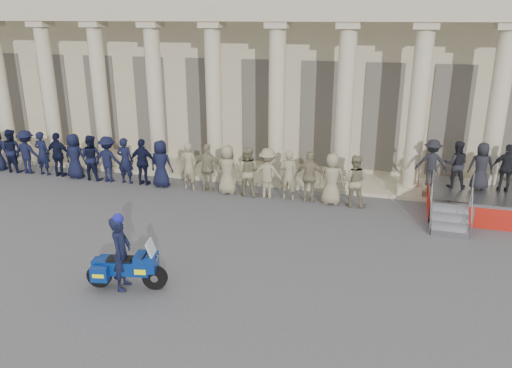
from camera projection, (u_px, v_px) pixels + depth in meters
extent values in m
plane|color=#464648|center=(155.00, 270.00, 13.37)|extent=(90.00, 90.00, 0.00)
cube|color=tan|center=(286.00, 57.00, 25.56)|extent=(40.00, 10.00, 9.00)
cube|color=tan|center=(251.00, 174.00, 21.34)|extent=(40.00, 2.60, 0.15)
cube|color=tan|center=(244.00, 7.00, 18.47)|extent=(35.80, 1.00, 1.00)
cube|color=tan|center=(11.00, 153.00, 23.71)|extent=(0.90, 0.90, 0.30)
cylinder|color=tan|center=(1.00, 91.00, 22.77)|extent=(0.64, 0.64, 5.60)
cube|color=tan|center=(58.00, 157.00, 23.01)|extent=(0.90, 0.90, 0.30)
cylinder|color=tan|center=(49.00, 93.00, 22.07)|extent=(0.64, 0.64, 5.60)
cube|color=tan|center=(40.00, 24.00, 21.13)|extent=(0.85, 0.85, 0.24)
cube|color=tan|center=(107.00, 162.00, 22.30)|extent=(0.90, 0.90, 0.30)
cylinder|color=tan|center=(101.00, 95.00, 21.36)|extent=(0.64, 0.64, 5.60)
cube|color=tan|center=(93.00, 24.00, 20.43)|extent=(0.85, 0.85, 0.24)
cube|color=tan|center=(160.00, 166.00, 21.60)|extent=(0.90, 0.90, 0.30)
cylinder|color=tan|center=(155.00, 98.00, 20.66)|extent=(0.64, 0.64, 5.60)
cube|color=tan|center=(151.00, 24.00, 19.73)|extent=(0.85, 0.85, 0.24)
cube|color=tan|center=(216.00, 171.00, 20.90)|extent=(0.90, 0.90, 0.30)
cylinder|color=tan|center=(214.00, 101.00, 19.96)|extent=(0.64, 0.64, 5.60)
cube|color=tan|center=(212.00, 25.00, 19.02)|extent=(0.85, 0.85, 0.24)
cube|color=tan|center=(276.00, 177.00, 20.19)|extent=(0.90, 0.90, 0.30)
cylinder|color=tan|center=(277.00, 104.00, 19.25)|extent=(0.64, 0.64, 5.60)
cube|color=tan|center=(278.00, 25.00, 18.32)|extent=(0.85, 0.85, 0.24)
cube|color=tan|center=(340.00, 183.00, 19.49)|extent=(0.90, 0.90, 0.30)
cylinder|color=tan|center=(344.00, 107.00, 18.55)|extent=(0.64, 0.64, 5.60)
cube|color=tan|center=(349.00, 25.00, 17.62)|extent=(0.85, 0.85, 0.24)
cube|color=tan|center=(409.00, 189.00, 18.79)|extent=(0.90, 0.90, 0.30)
cylinder|color=tan|center=(417.00, 111.00, 17.84)|extent=(0.64, 0.64, 5.60)
cube|color=tan|center=(426.00, 26.00, 16.91)|extent=(0.85, 0.85, 0.24)
cube|color=tan|center=(484.00, 195.00, 18.08)|extent=(0.90, 0.90, 0.30)
cylinder|color=tan|center=(496.00, 115.00, 17.14)|extent=(0.64, 0.64, 5.60)
cube|color=tan|center=(510.00, 26.00, 16.21)|extent=(0.85, 0.85, 0.24)
cube|color=black|center=(12.00, 98.00, 25.18)|extent=(1.30, 0.12, 4.20)
cube|color=black|center=(56.00, 100.00, 24.48)|extent=(1.30, 0.12, 4.20)
cube|color=black|center=(102.00, 103.00, 23.77)|extent=(1.30, 0.12, 4.20)
cube|color=black|center=(151.00, 106.00, 23.07)|extent=(1.30, 0.12, 4.20)
cube|color=black|center=(204.00, 108.00, 22.37)|extent=(1.30, 0.12, 4.20)
cube|color=black|center=(259.00, 111.00, 21.66)|extent=(1.30, 0.12, 4.20)
cube|color=black|center=(318.00, 114.00, 20.96)|extent=(1.30, 0.12, 4.20)
cube|color=black|center=(382.00, 118.00, 20.25)|extent=(1.30, 0.12, 4.20)
cube|color=black|center=(450.00, 122.00, 19.55)|extent=(1.30, 0.12, 4.20)
imported|color=black|center=(12.00, 151.00, 21.61)|extent=(0.92, 0.72, 1.89)
imported|color=black|center=(27.00, 152.00, 21.40)|extent=(1.22, 0.70, 1.89)
imported|color=black|center=(43.00, 153.00, 21.18)|extent=(0.69, 0.45, 1.89)
imported|color=black|center=(58.00, 155.00, 20.97)|extent=(1.11, 0.46, 1.89)
imported|color=black|center=(75.00, 156.00, 20.75)|extent=(0.92, 0.60, 1.89)
imported|color=black|center=(91.00, 158.00, 20.54)|extent=(0.92, 0.72, 1.89)
imported|color=black|center=(108.00, 159.00, 20.32)|extent=(1.22, 0.70, 1.89)
imported|color=black|center=(125.00, 161.00, 20.11)|extent=(0.69, 0.45, 1.89)
imported|color=black|center=(143.00, 162.00, 19.89)|extent=(1.11, 0.46, 1.89)
imported|color=black|center=(161.00, 164.00, 19.68)|extent=(0.92, 0.60, 1.89)
imported|color=#847A5B|center=(189.00, 166.00, 19.35)|extent=(0.69, 0.45, 1.89)
imported|color=#847A5B|center=(208.00, 168.00, 19.14)|extent=(1.11, 0.46, 1.89)
imported|color=#847A5B|center=(227.00, 170.00, 18.92)|extent=(0.92, 0.60, 1.89)
imported|color=#847A5B|center=(247.00, 171.00, 18.71)|extent=(0.92, 0.72, 1.89)
imported|color=#847A5B|center=(268.00, 173.00, 18.49)|extent=(1.22, 0.70, 1.89)
imported|color=#847A5B|center=(289.00, 175.00, 18.28)|extent=(0.69, 0.45, 1.89)
imported|color=#847A5B|center=(310.00, 177.00, 18.07)|extent=(1.11, 0.46, 1.89)
imported|color=#847A5B|center=(332.00, 179.00, 17.85)|extent=(0.92, 0.60, 1.89)
imported|color=#847A5B|center=(354.00, 181.00, 17.64)|extent=(0.92, 0.72, 1.89)
cube|color=gray|center=(491.00, 193.00, 16.95)|extent=(3.99, 2.85, 0.10)
cube|color=#99150C|center=(495.00, 219.00, 15.80)|extent=(3.99, 0.04, 0.71)
cube|color=#99150C|center=(429.00, 199.00, 17.61)|extent=(0.04, 2.85, 0.71)
cube|color=gray|center=(450.00, 233.00, 15.43)|extent=(1.10, 0.28, 0.20)
cube|color=gray|center=(450.00, 224.00, 15.62)|extent=(1.10, 0.28, 0.20)
cube|color=gray|center=(450.00, 214.00, 15.81)|extent=(1.10, 0.28, 0.20)
cube|color=gray|center=(450.00, 205.00, 16.00)|extent=(1.10, 0.28, 0.20)
cylinder|color=gray|center=(488.00, 167.00, 18.02)|extent=(3.99, 0.04, 0.04)
imported|color=black|center=(432.00, 162.00, 17.40)|extent=(1.06, 0.61, 1.64)
imported|color=black|center=(456.00, 164.00, 17.18)|extent=(0.80, 0.62, 1.64)
imported|color=black|center=(481.00, 166.00, 16.96)|extent=(0.80, 0.52, 1.64)
imported|color=black|center=(507.00, 168.00, 16.75)|extent=(0.96, 0.40, 1.64)
cylinder|color=black|center=(155.00, 278.00, 12.38)|extent=(0.64, 0.26, 0.62)
cylinder|color=black|center=(99.00, 275.00, 12.48)|extent=(0.64, 0.26, 0.62)
cube|color=navy|center=(128.00, 267.00, 12.34)|extent=(1.15, 0.62, 0.36)
cube|color=navy|center=(146.00, 262.00, 12.25)|extent=(0.61, 0.59, 0.42)
cube|color=silver|center=(147.00, 270.00, 12.32)|extent=(0.26, 0.32, 0.11)
cube|color=#B2BFCC|center=(152.00, 250.00, 12.14)|extent=(0.28, 0.47, 0.51)
cube|color=black|center=(120.00, 260.00, 12.29)|extent=(0.67, 0.44, 0.09)
cube|color=navy|center=(100.00, 263.00, 12.36)|extent=(0.39, 0.38, 0.21)
cube|color=navy|center=(100.00, 274.00, 12.12)|extent=(0.46, 0.29, 0.38)
cube|color=#F1F80D|center=(100.00, 274.00, 12.12)|extent=(0.32, 0.28, 0.09)
cube|color=navy|center=(108.00, 263.00, 12.69)|extent=(0.46, 0.29, 0.38)
cube|color=#F1F80D|center=(108.00, 263.00, 12.69)|extent=(0.32, 0.28, 0.09)
cylinder|color=silver|center=(114.00, 272.00, 12.68)|extent=(0.57, 0.21, 0.09)
cylinder|color=black|center=(146.00, 254.00, 12.18)|extent=(0.17, 0.65, 0.03)
imported|color=black|center=(121.00, 253.00, 12.23)|extent=(0.60, 0.78, 1.91)
sphere|color=navy|center=(118.00, 219.00, 11.94)|extent=(0.28, 0.28, 0.28)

